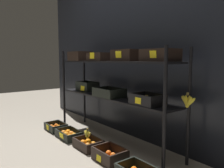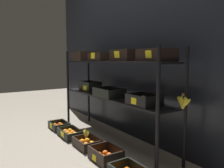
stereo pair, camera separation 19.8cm
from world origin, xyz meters
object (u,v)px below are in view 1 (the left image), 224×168
crate_ground_orange (69,135)px  crate_ground_tangerine (56,127)px  display_rack (114,77)px  banana_bunch_loose (87,134)px  crate_ground_center_orange (88,144)px  crate_ground_right_tangerine (110,156)px

crate_ground_orange → crate_ground_tangerine: bearing=179.3°
display_rack → crate_ground_orange: bearing=-139.9°
banana_bunch_loose → crate_ground_tangerine: bearing=-178.7°
display_rack → crate_ground_center_orange: size_ratio=6.28×
crate_ground_center_orange → banana_bunch_loose: (-0.01, 0.00, 0.11)m
banana_bunch_loose → display_rack: bearing=84.8°
display_rack → banana_bunch_loose: 0.72m
display_rack → crate_ground_tangerine: size_ratio=6.52×
crate_ground_center_orange → crate_ground_right_tangerine: 0.41m
crate_ground_orange → crate_ground_right_tangerine: crate_ground_right_tangerine is taller
display_rack → crate_ground_orange: 0.94m
crate_ground_tangerine → crate_ground_right_tangerine: 1.23m
display_rack → crate_ground_right_tangerine: display_rack is taller
crate_ground_orange → display_rack: bearing=40.1°
display_rack → crate_ground_tangerine: display_rack is taller
crate_ground_orange → crate_ground_right_tangerine: 0.83m
crate_ground_tangerine → crate_ground_right_tangerine: bearing=0.8°
display_rack → crate_ground_orange: size_ratio=5.58×
crate_ground_right_tangerine → banana_bunch_loose: banana_bunch_loose is taller
crate_ground_center_orange → banana_bunch_loose: bearing=179.7°
display_rack → crate_ground_orange: (-0.44, -0.37, -0.74)m
crate_ground_center_orange → crate_ground_right_tangerine: size_ratio=1.02×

